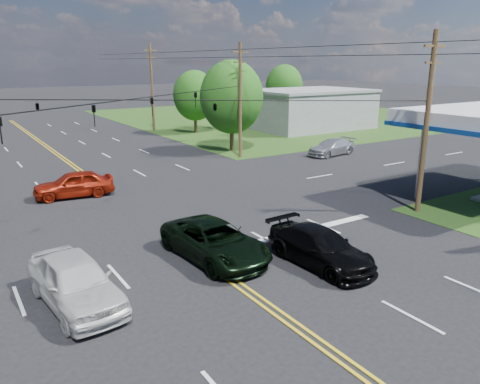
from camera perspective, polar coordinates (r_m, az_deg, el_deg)
ground at (r=26.93m, az=-13.01°, el=-1.97°), size 280.00×280.00×0.00m
grass_ne at (r=71.55m, az=4.96°, el=9.18°), size 46.00×48.00×0.03m
stop_bar at (r=22.56m, az=6.32°, el=-5.11°), size 10.00×0.50×0.02m
retail_ne at (r=58.92m, az=8.30°, el=9.86°), size 14.00×10.00×4.40m
pole_se at (r=26.50m, az=21.80°, el=7.94°), size 1.60×0.28×9.50m
pole_ne at (r=39.72m, az=0.03°, el=11.23°), size 1.60×0.28×9.50m
pole_right_far at (r=56.59m, az=-10.69°, el=12.54°), size 1.60×0.28×10.00m
span_wire_signals at (r=25.80m, az=-13.83°, el=10.83°), size 26.00×18.00×1.13m
power_lines at (r=23.85m, az=-12.59°, el=16.82°), size 26.04×100.00×0.64m
tree_right_a at (r=42.78m, az=-1.04°, el=11.48°), size 5.70×5.70×8.18m
tree_right_b at (r=54.48m, az=-5.53°, el=11.62°), size 4.94×4.94×7.09m
tree_far_r at (r=68.99m, az=5.41°, el=12.72°), size 5.32×5.32×7.63m
pickup_dkgreen at (r=19.52m, az=-3.08°, el=-5.98°), size 2.93×5.72×1.54m
suv_black at (r=19.25m, az=9.73°, el=-6.65°), size 2.26×5.11×1.46m
pickup_white at (r=16.83m, az=-19.43°, el=-10.22°), size 2.55×5.27×1.73m
sedan_red at (r=30.06m, az=-19.60°, el=0.92°), size 4.87×2.48×1.59m
sedan_far at (r=42.02m, az=11.10°, el=5.39°), size 5.03×2.48×1.41m
polesign_ne at (r=47.62m, az=-0.79°, el=12.68°), size 2.00×0.40×7.23m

